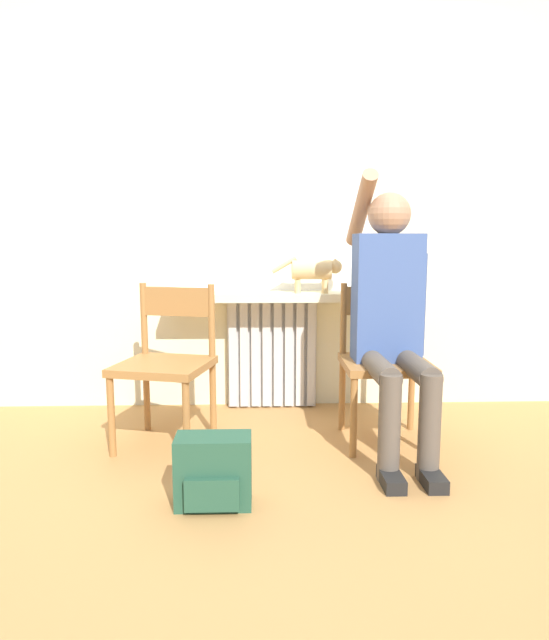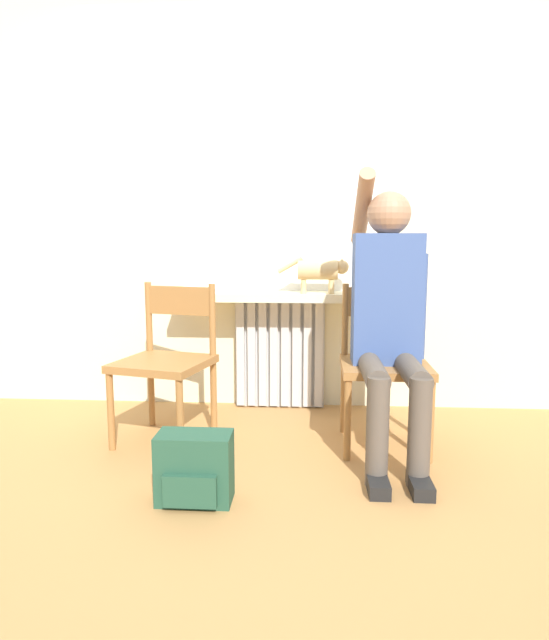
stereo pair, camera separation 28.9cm
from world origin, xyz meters
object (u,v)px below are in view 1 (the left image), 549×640
chair_right (384,359)px  person (391,310)px  backpack (214,472)px  cat (314,270)px  chair_left (167,361)px

chair_right → person: size_ratio=0.59×
person → backpack: size_ratio=4.64×
chair_right → cat: bearing=126.0°
cat → backpack: (-0.53, -1.17, -0.75)m
chair_left → chair_right: size_ratio=1.00×
chair_left → cat: (0.82, 0.47, 0.45)m
chair_right → cat: 0.73m
person → chair_right: bearing=90.3°
chair_left → cat: cat is taller
chair_left → backpack: chair_left is taller
chair_right → person: person is taller
person → backpack: 1.19m
cat → backpack: bearing=-114.1°
backpack → chair_right: bearing=39.5°
chair_left → backpack: size_ratio=2.74×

